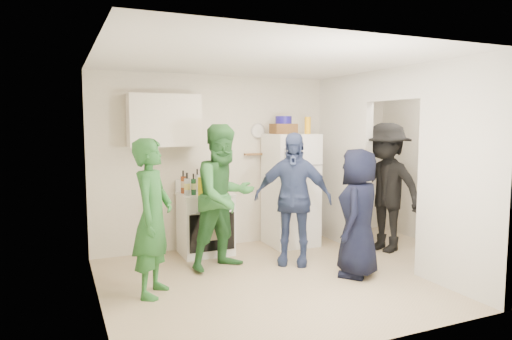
{
  "coord_description": "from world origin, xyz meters",
  "views": [
    {
      "loc": [
        -2.74,
        -4.61,
        1.81
      ],
      "look_at": [
        -0.54,
        0.4,
        1.25
      ],
      "focal_mm": 32.0,
      "sensor_mm": 36.0,
      "label": 1
    }
  ],
  "objects_px": {
    "blue_bowl": "(284,120)",
    "person_denim": "(293,199)",
    "person_green_left": "(153,217)",
    "person_nook": "(385,187)",
    "yellow_cup_stack_top": "(308,125)",
    "person_green_center": "(224,197)",
    "fridge": "(291,190)",
    "wicker_basket": "(284,129)",
    "stove": "(205,223)",
    "person_navy": "(358,213)"
  },
  "relations": [
    {
      "from": "blue_bowl",
      "to": "person_navy",
      "type": "bearing_deg",
      "value": -84.38
    },
    {
      "from": "person_navy",
      "to": "person_nook",
      "type": "height_order",
      "value": "person_nook"
    },
    {
      "from": "fridge",
      "to": "person_denim",
      "type": "relative_size",
      "value": 0.98
    },
    {
      "from": "yellow_cup_stack_top",
      "to": "person_navy",
      "type": "bearing_deg",
      "value": -96.15
    },
    {
      "from": "person_navy",
      "to": "person_nook",
      "type": "distance_m",
      "value": 1.26
    },
    {
      "from": "yellow_cup_stack_top",
      "to": "person_green_center",
      "type": "bearing_deg",
      "value": -159.36
    },
    {
      "from": "person_green_left",
      "to": "wicker_basket",
      "type": "bearing_deg",
      "value": -29.35
    },
    {
      "from": "wicker_basket",
      "to": "blue_bowl",
      "type": "xyz_separation_m",
      "value": [
        0.0,
        0.0,
        0.13
      ]
    },
    {
      "from": "person_green_center",
      "to": "person_denim",
      "type": "distance_m",
      "value": 0.88
    },
    {
      "from": "fridge",
      "to": "person_green_left",
      "type": "distance_m",
      "value": 2.58
    },
    {
      "from": "person_denim",
      "to": "person_navy",
      "type": "bearing_deg",
      "value": -21.21
    },
    {
      "from": "person_navy",
      "to": "person_denim",
      "type": "bearing_deg",
      "value": -100.23
    },
    {
      "from": "person_nook",
      "to": "person_green_center",
      "type": "bearing_deg",
      "value": -108.86
    },
    {
      "from": "yellow_cup_stack_top",
      "to": "person_denim",
      "type": "distance_m",
      "value": 1.36
    },
    {
      "from": "person_green_left",
      "to": "person_green_center",
      "type": "xyz_separation_m",
      "value": [
        0.99,
        0.55,
        0.07
      ]
    },
    {
      "from": "stove",
      "to": "person_green_center",
      "type": "distance_m",
      "value": 0.84
    },
    {
      "from": "fridge",
      "to": "person_denim",
      "type": "height_order",
      "value": "person_denim"
    },
    {
      "from": "person_green_left",
      "to": "blue_bowl",
      "type": "bearing_deg",
      "value": -29.35
    },
    {
      "from": "stove",
      "to": "person_nook",
      "type": "distance_m",
      "value": 2.59
    },
    {
      "from": "blue_bowl",
      "to": "person_green_left",
      "type": "relative_size",
      "value": 0.14
    },
    {
      "from": "fridge",
      "to": "blue_bowl",
      "type": "height_order",
      "value": "blue_bowl"
    },
    {
      "from": "person_green_left",
      "to": "person_denim",
      "type": "relative_size",
      "value": 0.98
    },
    {
      "from": "fridge",
      "to": "wicker_basket",
      "type": "xyz_separation_m",
      "value": [
        -0.1,
        0.05,
        0.9
      ]
    },
    {
      "from": "stove",
      "to": "person_green_center",
      "type": "relative_size",
      "value": 0.47
    },
    {
      "from": "wicker_basket",
      "to": "person_green_left",
      "type": "bearing_deg",
      "value": -149.86
    },
    {
      "from": "yellow_cup_stack_top",
      "to": "person_denim",
      "type": "xyz_separation_m",
      "value": [
        -0.64,
        -0.75,
        -0.93
      ]
    },
    {
      "from": "fridge",
      "to": "person_green_left",
      "type": "xyz_separation_m",
      "value": [
        -2.28,
        -1.22,
        0.0
      ]
    },
    {
      "from": "yellow_cup_stack_top",
      "to": "person_navy",
      "type": "relative_size",
      "value": 0.16
    },
    {
      "from": "wicker_basket",
      "to": "yellow_cup_stack_top",
      "type": "bearing_deg",
      "value": -25.11
    },
    {
      "from": "person_green_left",
      "to": "person_denim",
      "type": "distance_m",
      "value": 1.89
    },
    {
      "from": "stove",
      "to": "yellow_cup_stack_top",
      "type": "bearing_deg",
      "value": -4.82
    },
    {
      "from": "person_green_left",
      "to": "person_denim",
      "type": "xyz_separation_m",
      "value": [
        1.86,
        0.37,
        0.02
      ]
    },
    {
      "from": "stove",
      "to": "blue_bowl",
      "type": "distance_m",
      "value": 1.88
    },
    {
      "from": "blue_bowl",
      "to": "person_denim",
      "type": "xyz_separation_m",
      "value": [
        -0.32,
        -0.9,
        -1.01
      ]
    },
    {
      "from": "fridge",
      "to": "person_navy",
      "type": "relative_size",
      "value": 1.09
    },
    {
      "from": "stove",
      "to": "person_green_left",
      "type": "xyz_separation_m",
      "value": [
        -0.96,
        -1.25,
        0.4
      ]
    },
    {
      "from": "person_green_left",
      "to": "fridge",
      "type": "bearing_deg",
      "value": -31.43
    },
    {
      "from": "stove",
      "to": "person_green_left",
      "type": "relative_size",
      "value": 0.51
    },
    {
      "from": "person_green_left",
      "to": "person_nook",
      "type": "relative_size",
      "value": 0.91
    },
    {
      "from": "blue_bowl",
      "to": "person_green_left",
      "type": "bearing_deg",
      "value": -149.86
    },
    {
      "from": "person_denim",
      "to": "person_navy",
      "type": "relative_size",
      "value": 1.12
    },
    {
      "from": "fridge",
      "to": "wicker_basket",
      "type": "relative_size",
      "value": 4.73
    },
    {
      "from": "fridge",
      "to": "person_green_center",
      "type": "xyz_separation_m",
      "value": [
        -1.29,
        -0.67,
        0.07
      ]
    },
    {
      "from": "blue_bowl",
      "to": "person_green_center",
      "type": "bearing_deg",
      "value": -148.84
    },
    {
      "from": "person_green_center",
      "to": "person_navy",
      "type": "xyz_separation_m",
      "value": [
        1.35,
        -0.91,
        -0.14
      ]
    },
    {
      "from": "person_green_left",
      "to": "person_navy",
      "type": "xyz_separation_m",
      "value": [
        2.34,
        -0.36,
        -0.07
      ]
    },
    {
      "from": "wicker_basket",
      "to": "person_green_center",
      "type": "height_order",
      "value": "wicker_basket"
    },
    {
      "from": "blue_bowl",
      "to": "yellow_cup_stack_top",
      "type": "height_order",
      "value": "blue_bowl"
    },
    {
      "from": "blue_bowl",
      "to": "yellow_cup_stack_top",
      "type": "relative_size",
      "value": 0.96
    },
    {
      "from": "person_denim",
      "to": "person_green_center",
      "type": "bearing_deg",
      "value": -156.25
    }
  ]
}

